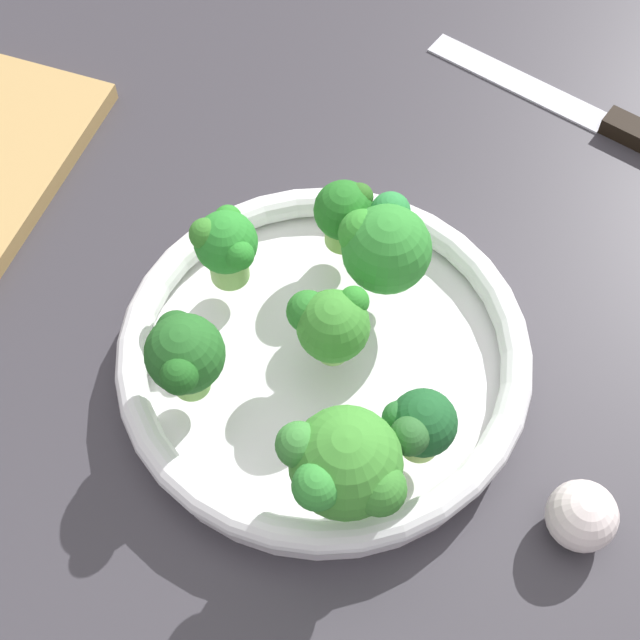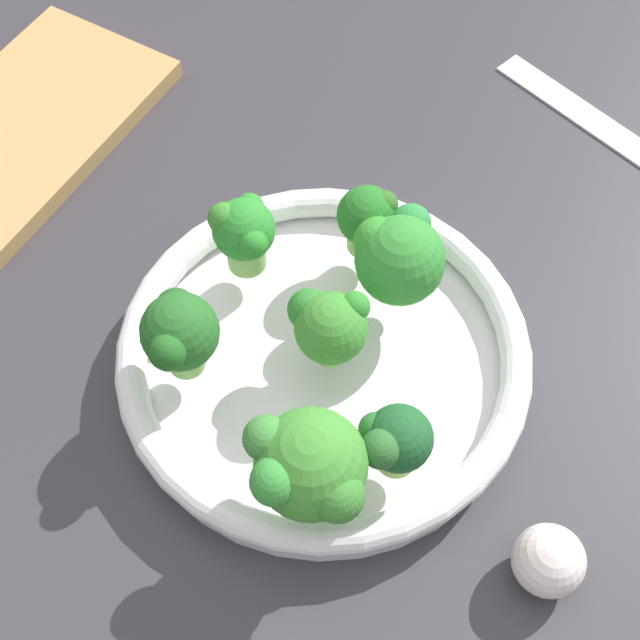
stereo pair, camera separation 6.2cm
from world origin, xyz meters
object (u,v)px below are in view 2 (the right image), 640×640
Objects in this scene: broccoli_floret_4 at (394,441)px; broccoli_floret_0 at (398,256)px; broccoli_floret_1 at (179,333)px; cutting_board at (27,127)px; broccoli_floret_2 at (369,219)px; broccoli_floret_6 at (243,231)px; broccoli_floret_5 at (329,325)px; garlic_bulb at (549,561)px; bowl at (320,358)px; broccoli_floret_3 at (309,467)px.

broccoli_floret_0 is at bearing 9.57° from broccoli_floret_4.
cutting_board is at bearing 45.16° from broccoli_floret_1.
broccoli_floret_2 is 0.91× the size of broccoli_floret_6.
broccoli_floret_5 reaches higher than cutting_board.
cutting_board is (8.21, 30.59, -6.37)cm from broccoli_floret_2.
broccoli_floret_4 is 12.18cm from garlic_bulb.
garlic_bulb is (-16.51, -23.54, -5.35)cm from broccoli_floret_6.
broccoli_floret_4 is (-7.50, -6.31, 5.07)cm from bowl.
broccoli_floret_6 is (-3.38, 8.14, 0.48)cm from broccoli_floret_2.
broccoli_floret_3 is 18.42cm from broccoli_floret_6.
broccoli_floret_3 is 1.45× the size of broccoli_floret_4.
cutting_board is (24.52, 35.37, -6.30)cm from broccoli_floret_4.
broccoli_floret_6 is (5.43, 6.62, 5.63)cm from bowl.
broccoli_floret_1 is at bearing 168.55° from broccoli_floret_6.
broccoli_floret_2 is at bearing 16.36° from broccoli_floret_4.
broccoli_floret_5 reaches higher than bowl.
broccoli_floret_6 reaches higher than broccoli_floret_4.
broccoli_floret_6 is (5.89, 7.32, 0.37)cm from broccoli_floret_5.
broccoli_floret_6 reaches higher than garlic_bulb.
broccoli_floret_1 is 9.65cm from broccoli_floret_5.
broccoli_floret_1 is 9.12cm from broccoli_floret_6.
broccoli_floret_0 reaches higher than broccoli_floret_5.
broccoli_floret_5 is (-9.27, 0.82, 0.11)cm from broccoli_floret_2.
broccoli_floret_6 is (16.36, 8.42, -0.92)cm from broccoli_floret_3.
bowl is at bearing 40.07° from broccoli_floret_4.
broccoli_floret_0 reaches higher than cutting_board.
broccoli_floret_2 is 1.21× the size of garlic_bulb.
broccoli_floret_6 is 1.33× the size of garlic_bulb.
broccoli_floret_4 is at bearing -141.46° from broccoli_floret_5.
broccoli_floret_3 reaches higher than broccoli_floret_5.
broccoli_floret_4 reaches higher than cutting_board.
broccoli_floret_4 reaches higher than bowl.
garlic_bulb is at bearing -125.05° from broccoli_floret_6.
broccoli_floret_6 is (8.93, -1.81, -0.30)cm from broccoli_floret_1.
bowl is at bearing -67.43° from broccoli_floret_1.
cutting_board is at bearing 47.84° from broccoli_floret_3.
broccoli_floret_5 is at bearing 6.02° from broccoli_floret_3.
broccoli_floret_0 is 13.20cm from broccoli_floret_4.
broccoli_floret_1 is at bearing 73.36° from garlic_bulb.
broccoli_floret_1 is 1.45× the size of garlic_bulb.
broccoli_floret_4 is at bearing 71.37° from garlic_bulb.
broccoli_floret_6 is at bearing -11.45° from broccoli_floret_1.
cutting_board is at bearing 59.58° from broccoli_floret_5.
broccoli_floret_3 is 0.32× the size of cutting_board.
broccoli_floret_1 is at bearing 108.44° from broccoli_floret_5.
garlic_bulb is (-7.58, -25.35, -5.65)cm from broccoli_floret_1.
broccoli_floret_3 reaches higher than bowl.
broccoli_floret_5 is at bearing -120.42° from cutting_board.
bowl is 12.86cm from broccoli_floret_3.
broccoli_floret_3 is (-16.41, 2.32, 0.57)cm from broccoli_floret_0.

